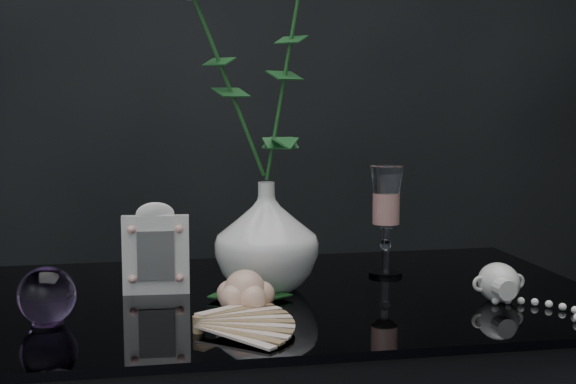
{
  "coord_description": "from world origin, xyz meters",
  "views": [
    {
      "loc": [
        -0.17,
        -1.12,
        1.06
      ],
      "look_at": [
        0.05,
        0.01,
        0.92
      ],
      "focal_mm": 50.0,
      "sensor_mm": 36.0,
      "label": 1
    }
  ],
  "objects": [
    {
      "name": "vase",
      "position": [
        0.03,
        0.08,
        0.85
      ],
      "size": [
        0.21,
        0.21,
        0.17
      ],
      "primitive_type": "imported",
      "rotation": [
        0.0,
        0.0,
        -0.44
      ],
      "color": "white",
      "rests_on": "table"
    },
    {
      "name": "wine_glass",
      "position": [
        0.24,
        0.14,
        0.85
      ],
      "size": [
        0.07,
        0.07,
        0.18
      ],
      "primitive_type": null,
      "rotation": [
        0.0,
        0.0,
        -0.42
      ],
      "color": "white",
      "rests_on": "table"
    },
    {
      "name": "picture_frame",
      "position": [
        -0.14,
        0.09,
        0.83
      ],
      "size": [
        0.11,
        0.09,
        0.14
      ],
      "primitive_type": null,
      "rotation": [
        0.0,
        0.0,
        -0.07
      ],
      "color": "white",
      "rests_on": "table"
    },
    {
      "name": "paperweight",
      "position": [
        -0.29,
        -0.05,
        0.8
      ],
      "size": [
        0.09,
        0.09,
        0.08
      ],
      "primitive_type": null,
      "rotation": [
        0.0,
        0.0,
        0.12
      ],
      "color": "#AE7CC9",
      "rests_on": "table"
    },
    {
      "name": "paper_fan",
      "position": [
        -0.1,
        -0.13,
        0.77
      ],
      "size": [
        0.3,
        0.28,
        0.03
      ],
      "primitive_type": null,
      "rotation": [
        0.0,
        0.0,
        -0.42
      ],
      "color": "beige",
      "rests_on": "table"
    },
    {
      "name": "loose_rose",
      "position": [
        -0.03,
        -0.05,
        0.79
      ],
      "size": [
        0.14,
        0.18,
        0.06
      ],
      "primitive_type": null,
      "rotation": [
        0.0,
        0.0,
        0.02
      ],
      "color": "#DAAA8D",
      "rests_on": "table"
    },
    {
      "name": "pearl_jar",
      "position": [
        0.35,
        -0.05,
        0.79
      ],
      "size": [
        0.21,
        0.22,
        0.06
      ],
      "primitive_type": null,
      "rotation": [
        0.0,
        0.0,
        0.03
      ],
      "color": "silver",
      "rests_on": "table"
    },
    {
      "name": "roses",
      "position": [
        0.01,
        0.09,
        1.14
      ],
      "size": [
        0.27,
        0.12,
        0.45
      ],
      "color": "#E2B48C",
      "rests_on": "vase"
    }
  ]
}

